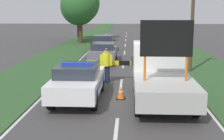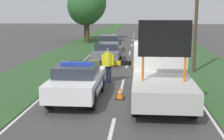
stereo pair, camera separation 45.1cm
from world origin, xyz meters
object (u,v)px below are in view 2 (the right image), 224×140
(pedestrian_civilian, at_px, (138,64))
(queued_car_suv_grey, at_px, (108,51))
(traffic_cone_near_police, at_px, (120,93))
(police_officer, at_px, (108,63))
(traffic_cone_centre_front, at_px, (87,75))
(roadside_tree_near_left, at_px, (87,3))
(queued_car_sedan_black, at_px, (109,43))
(road_barrier, at_px, (121,64))
(police_car, at_px, (78,81))
(roadside_tree_near_right, at_px, (85,6))
(work_truck, at_px, (161,73))
(utility_pole, at_px, (197,11))

(pedestrian_civilian, relative_size, queued_car_suv_grey, 0.36)
(pedestrian_civilian, distance_m, queued_car_suv_grey, 6.91)
(traffic_cone_near_police, bearing_deg, police_officer, 105.33)
(police_officer, height_order, traffic_cone_centre_front, police_officer)
(roadside_tree_near_left, bearing_deg, traffic_cone_centre_front, -80.63)
(queued_car_sedan_black, bearing_deg, pedestrian_civilian, 102.09)
(police_officer, distance_m, queued_car_sedan_black, 13.13)
(road_barrier, bearing_deg, traffic_cone_near_police, -89.05)
(police_car, distance_m, road_barrier, 4.11)
(traffic_cone_centre_front, distance_m, roadside_tree_near_left, 19.86)
(road_barrier, xyz_separation_m, roadside_tree_near_right, (-5.34, 20.30, 3.32))
(queued_car_suv_grey, bearing_deg, police_car, 88.62)
(work_truck, bearing_deg, utility_pole, -109.93)
(work_truck, distance_m, queued_car_suv_grey, 10.16)
(queued_car_suv_grey, relative_size, queued_car_sedan_black, 1.04)
(work_truck, bearing_deg, traffic_cone_near_police, 5.76)
(work_truck, xyz_separation_m, utility_pole, (2.41, 6.13, 2.56))
(pedestrian_civilian, distance_m, roadside_tree_near_left, 20.64)
(work_truck, height_order, traffic_cone_near_police, work_truck)
(traffic_cone_near_police, bearing_deg, work_truck, 4.25)
(police_car, distance_m, work_truck, 3.45)
(pedestrian_civilian, xyz_separation_m, roadside_tree_near_left, (-5.88, 19.46, 3.58))
(roadside_tree_near_left, distance_m, utility_pole, 18.88)
(queued_car_sedan_black, xyz_separation_m, utility_pole, (6.08, -9.83, 2.90))
(work_truck, relative_size, police_officer, 3.03)
(road_barrier, bearing_deg, roadside_tree_near_left, 102.40)
(queued_car_suv_grey, height_order, queued_car_sedan_black, queued_car_sedan_black)
(traffic_cone_near_police, relative_size, roadside_tree_near_left, 0.08)
(road_barrier, relative_size, roadside_tree_near_right, 0.55)
(road_barrier, bearing_deg, roadside_tree_near_right, 102.60)
(road_barrier, xyz_separation_m, utility_pole, (4.27, 2.62, 2.80))
(pedestrian_civilian, bearing_deg, roadside_tree_near_left, 102.12)
(roadside_tree_near_right, bearing_deg, road_barrier, -75.26)
(traffic_cone_centre_front, bearing_deg, work_truck, -43.30)
(queued_car_suv_grey, distance_m, roadside_tree_near_left, 13.96)
(police_officer, relative_size, roadside_tree_near_left, 0.26)
(work_truck, distance_m, police_officer, 3.81)
(road_barrier, relative_size, pedestrian_civilian, 2.16)
(queued_car_suv_grey, bearing_deg, roadside_tree_near_right, -74.17)
(roadside_tree_near_left, distance_m, roadside_tree_near_right, 1.33)
(queued_car_suv_grey, bearing_deg, pedestrian_civilian, 109.11)
(traffic_cone_near_police, bearing_deg, queued_car_suv_grey, 98.86)
(pedestrian_civilian, relative_size, utility_pole, 0.23)
(traffic_cone_centre_front, bearing_deg, police_officer, -25.61)
(work_truck, height_order, roadside_tree_near_right, roadside_tree_near_right)
(work_truck, relative_size, queued_car_sedan_black, 1.23)
(work_truck, height_order, queued_car_suv_grey, work_truck)
(traffic_cone_near_police, xyz_separation_m, queued_car_suv_grey, (-1.52, 9.77, 0.49))
(queued_car_sedan_black, bearing_deg, road_barrier, 98.29)
(work_truck, relative_size, roadside_tree_near_left, 0.78)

